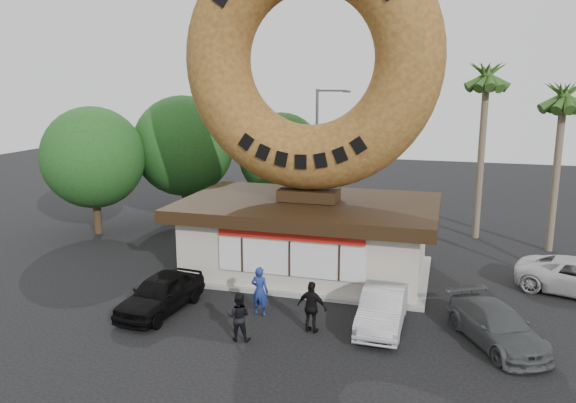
{
  "coord_description": "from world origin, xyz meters",
  "views": [
    {
      "loc": [
        5.83,
        -17.53,
        8.46
      ],
      "look_at": [
        -0.38,
        4.0,
        3.64
      ],
      "focal_mm": 35.0,
      "sensor_mm": 36.0,
      "label": 1
    }
  ],
  "objects_px": {
    "car_grey": "(497,326)",
    "person_right": "(312,307)",
    "donut_shop": "(308,234)",
    "street_lamp": "(319,147)",
    "giant_donut": "(310,60)",
    "person_left": "(260,291)",
    "car_silver": "(383,308)",
    "car_black": "(161,293)",
    "person_center": "(239,317)"
  },
  "relations": [
    {
      "from": "car_black",
      "to": "person_center",
      "type": "bearing_deg",
      "value": -15.53
    },
    {
      "from": "car_black",
      "to": "giant_donut",
      "type": "bearing_deg",
      "value": 60.3
    },
    {
      "from": "person_center",
      "to": "car_grey",
      "type": "bearing_deg",
      "value": -172.95
    },
    {
      "from": "street_lamp",
      "to": "car_black",
      "type": "bearing_deg",
      "value": -98.36
    },
    {
      "from": "person_left",
      "to": "car_silver",
      "type": "bearing_deg",
      "value": -171.12
    },
    {
      "from": "donut_shop",
      "to": "street_lamp",
      "type": "xyz_separation_m",
      "value": [
        -1.86,
        10.02,
        2.72
      ]
    },
    {
      "from": "donut_shop",
      "to": "person_left",
      "type": "bearing_deg",
      "value": -96.0
    },
    {
      "from": "person_center",
      "to": "car_black",
      "type": "relative_size",
      "value": 0.39
    },
    {
      "from": "giant_donut",
      "to": "person_left",
      "type": "xyz_separation_m",
      "value": [
        -0.54,
        -5.17,
        -8.42
      ]
    },
    {
      "from": "donut_shop",
      "to": "person_center",
      "type": "bearing_deg",
      "value": -94.23
    },
    {
      "from": "person_center",
      "to": "car_black",
      "type": "xyz_separation_m",
      "value": [
        -3.65,
        1.41,
        -0.11
      ]
    },
    {
      "from": "giant_donut",
      "to": "car_black",
      "type": "bearing_deg",
      "value": -125.35
    },
    {
      "from": "person_center",
      "to": "person_left",
      "type": "bearing_deg",
      "value": -97.05
    },
    {
      "from": "car_black",
      "to": "car_silver",
      "type": "xyz_separation_m",
      "value": [
        8.11,
        0.97,
        -0.03
      ]
    },
    {
      "from": "person_right",
      "to": "car_silver",
      "type": "relative_size",
      "value": 0.44
    },
    {
      "from": "person_left",
      "to": "car_grey",
      "type": "relative_size",
      "value": 0.43
    },
    {
      "from": "person_center",
      "to": "car_silver",
      "type": "distance_m",
      "value": 5.06
    },
    {
      "from": "street_lamp",
      "to": "car_black",
      "type": "height_order",
      "value": "street_lamp"
    },
    {
      "from": "car_silver",
      "to": "donut_shop",
      "type": "bearing_deg",
      "value": 128.87
    },
    {
      "from": "person_left",
      "to": "person_center",
      "type": "xyz_separation_m",
      "value": [
        0.0,
        -2.15,
        -0.1
      ]
    },
    {
      "from": "person_right",
      "to": "street_lamp",
      "type": "bearing_deg",
      "value": -66.6
    },
    {
      "from": "street_lamp",
      "to": "person_center",
      "type": "relative_size",
      "value": 4.86
    },
    {
      "from": "person_center",
      "to": "car_black",
      "type": "height_order",
      "value": "person_center"
    },
    {
      "from": "person_right",
      "to": "car_black",
      "type": "bearing_deg",
      "value": 9.43
    },
    {
      "from": "giant_donut",
      "to": "person_right",
      "type": "bearing_deg",
      "value": -74.84
    },
    {
      "from": "giant_donut",
      "to": "person_right",
      "type": "xyz_separation_m",
      "value": [
        1.65,
        -6.08,
        -8.43
      ]
    },
    {
      "from": "car_black",
      "to": "car_grey",
      "type": "xyz_separation_m",
      "value": [
        11.86,
        0.66,
        -0.09
      ]
    },
    {
      "from": "car_silver",
      "to": "person_right",
      "type": "bearing_deg",
      "value": -152.92
    },
    {
      "from": "donut_shop",
      "to": "person_left",
      "type": "height_order",
      "value": "donut_shop"
    },
    {
      "from": "donut_shop",
      "to": "car_black",
      "type": "height_order",
      "value": "donut_shop"
    },
    {
      "from": "giant_donut",
      "to": "person_left",
      "type": "bearing_deg",
      "value": -95.99
    },
    {
      "from": "donut_shop",
      "to": "street_lamp",
      "type": "height_order",
      "value": "street_lamp"
    },
    {
      "from": "car_silver",
      "to": "car_grey",
      "type": "height_order",
      "value": "car_silver"
    },
    {
      "from": "donut_shop",
      "to": "car_silver",
      "type": "xyz_separation_m",
      "value": [
        3.92,
        -4.92,
        -1.08
      ]
    },
    {
      "from": "street_lamp",
      "to": "person_left",
      "type": "bearing_deg",
      "value": -85.05
    },
    {
      "from": "car_black",
      "to": "car_silver",
      "type": "relative_size",
      "value": 1.01
    },
    {
      "from": "car_silver",
      "to": "person_left",
      "type": "bearing_deg",
      "value": -176.63
    },
    {
      "from": "donut_shop",
      "to": "car_grey",
      "type": "xyz_separation_m",
      "value": [
        7.67,
        -5.24,
        -1.14
      ]
    },
    {
      "from": "street_lamp",
      "to": "car_silver",
      "type": "distance_m",
      "value": 16.46
    },
    {
      "from": "person_left",
      "to": "person_right",
      "type": "distance_m",
      "value": 2.37
    },
    {
      "from": "person_left",
      "to": "person_right",
      "type": "height_order",
      "value": "person_left"
    },
    {
      "from": "giant_donut",
      "to": "person_center",
      "type": "distance_m",
      "value": 11.25
    },
    {
      "from": "giant_donut",
      "to": "car_silver",
      "type": "distance_m",
      "value": 10.7
    },
    {
      "from": "donut_shop",
      "to": "giant_donut",
      "type": "distance_m",
      "value": 7.57
    },
    {
      "from": "car_grey",
      "to": "car_silver",
      "type": "bearing_deg",
      "value": 147.19
    },
    {
      "from": "donut_shop",
      "to": "car_grey",
      "type": "bearing_deg",
      "value": -34.34
    },
    {
      "from": "person_center",
      "to": "car_grey",
      "type": "height_order",
      "value": "person_center"
    },
    {
      "from": "person_left",
      "to": "car_black",
      "type": "relative_size",
      "value": 0.44
    },
    {
      "from": "car_grey",
      "to": "person_right",
      "type": "bearing_deg",
      "value": 159.87
    },
    {
      "from": "street_lamp",
      "to": "person_left",
      "type": "relative_size",
      "value": 4.33
    }
  ]
}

